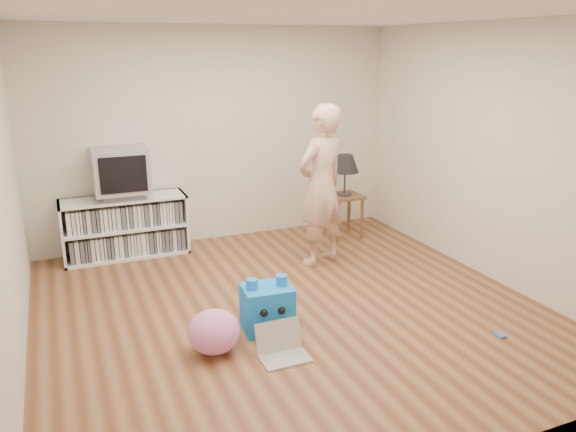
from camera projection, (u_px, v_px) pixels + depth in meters
The scene contains 13 objects.
ground at pixel (289, 308), 5.25m from camera, with size 4.50×4.50×0.00m, color brown.
walls at pixel (289, 172), 4.88m from camera, with size 4.52×4.52×2.60m.
ceiling at pixel (289, 13), 4.50m from camera, with size 4.50×4.50×0.01m, color white.
media_unit at pixel (125, 226), 6.50m from camera, with size 1.40×0.45×0.70m.
dvd_deck at pixel (122, 195), 6.37m from camera, with size 0.45×0.35×0.07m, color gray.
crt_tv at pixel (120, 170), 6.29m from camera, with size 0.60×0.53×0.50m.
side_table at pixel (344, 205), 7.13m from camera, with size 0.42×0.42×0.55m.
table_lamp at pixel (345, 165), 6.98m from camera, with size 0.34×0.34×0.52m.
person at pixel (321, 186), 6.12m from camera, with size 0.65×0.43×1.78m, color beige.
laptop at pixel (281, 347), 4.42m from camera, with size 0.38×0.30×0.26m.
playing_cards at pixel (500, 335), 4.73m from camera, with size 0.07×0.09×0.02m, color #4867C2.
plush_blue at pixel (267, 307), 4.80m from camera, with size 0.44×0.39×0.48m.
plush_pink at pixel (214, 332), 4.45m from camera, with size 0.42×0.42×0.35m, color pink.
Camera 1 is at (-1.87, -4.40, 2.34)m, focal length 35.00 mm.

